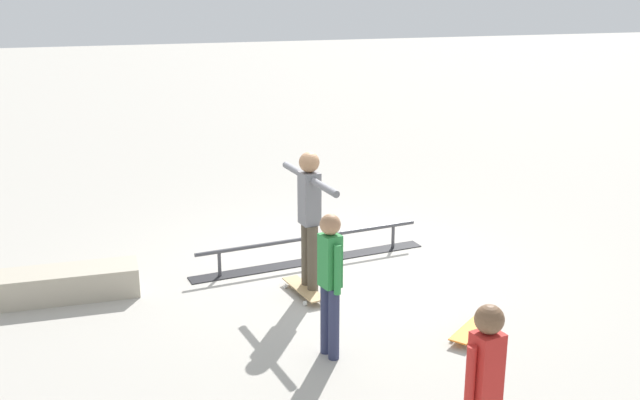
{
  "coord_description": "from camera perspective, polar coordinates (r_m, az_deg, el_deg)",
  "views": [
    {
      "loc": [
        2.54,
        8.74,
        3.75
      ],
      "look_at": [
        0.3,
        0.14,
        1.0
      ],
      "focal_mm": 42.9,
      "sensor_mm": 36.0,
      "label": 1
    }
  ],
  "objects": [
    {
      "name": "ground_plane",
      "position": [
        9.85,
        1.5,
        -5.21
      ],
      "size": [
        60.0,
        60.0,
        0.0
      ],
      "primitive_type": "plane",
      "color": "#ADA89E"
    },
    {
      "name": "grind_rail",
      "position": [
        10.05,
        -0.72,
        -3.79
      ],
      "size": [
        3.25,
        0.76,
        0.36
      ],
      "rotation": [
        0.0,
        0.0,
        0.16
      ],
      "color": "black",
      "rests_on": "ground_plane"
    },
    {
      "name": "skate_ledge",
      "position": [
        9.47,
        -18.51,
        -5.94
      ],
      "size": [
        1.7,
        0.55,
        0.35
      ],
      "primitive_type": "cube",
      "rotation": [
        0.0,
        0.0,
        0.03
      ],
      "color": "#B2A893",
      "rests_on": "ground_plane"
    },
    {
      "name": "skater_main",
      "position": [
        8.81,
        -0.79,
        -0.98
      ],
      "size": [
        0.34,
        1.38,
        1.73
      ],
      "rotation": [
        0.0,
        0.0,
        1.76
      ],
      "color": "brown",
      "rests_on": "ground_plane"
    },
    {
      "name": "skateboard_main",
      "position": [
        9.1,
        -1.22,
        -6.66
      ],
      "size": [
        0.38,
        0.82,
        0.09
      ],
      "rotation": [
        0.0,
        0.0,
        4.93
      ],
      "color": "tan",
      "rests_on": "ground_plane"
    },
    {
      "name": "bystander_green_shirt",
      "position": [
        7.45,
        0.75,
        -5.81
      ],
      "size": [
        0.22,
        0.34,
        1.49
      ],
      "rotation": [
        0.0,
        0.0,
        5.01
      ],
      "color": "#2D3351",
      "rests_on": "ground_plane"
    },
    {
      "name": "bystander_red_shirt",
      "position": [
        5.68,
        12.15,
        -13.78
      ],
      "size": [
        0.35,
        0.22,
        1.53
      ],
      "rotation": [
        0.0,
        0.0,
        0.25
      ],
      "color": "brown",
      "rests_on": "ground_plane"
    },
    {
      "name": "loose_skateboard_orange",
      "position": [
        8.34,
        11.34,
        -9.34
      ],
      "size": [
        0.73,
        0.68,
        0.09
      ],
      "rotation": [
        0.0,
        0.0,
        0.72
      ],
      "color": "orange",
      "rests_on": "ground_plane"
    }
  ]
}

